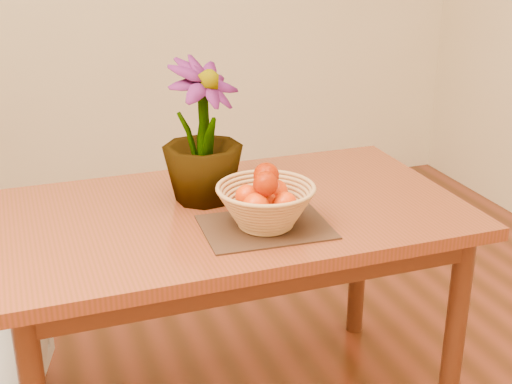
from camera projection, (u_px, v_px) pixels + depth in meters
name	position (u px, v px, depth m)	size (l,w,h in m)	color
table	(231.00, 235.00, 2.17)	(1.40, 0.80, 0.75)	maroon
placemat	(266.00, 227.00, 2.01)	(0.35, 0.27, 0.01)	#3A2115
wicker_basket	(266.00, 208.00, 1.99)	(0.28, 0.28, 0.11)	tan
orange_pile	(266.00, 190.00, 1.97)	(0.16, 0.15, 0.13)	red
potted_plant	(202.00, 132.00, 2.13)	(0.24, 0.24, 0.43)	#123F12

